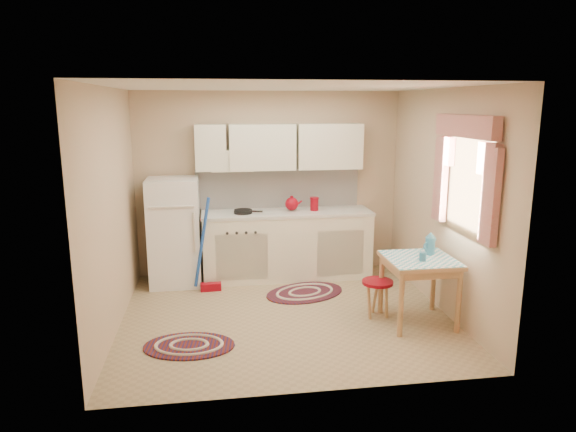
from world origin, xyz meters
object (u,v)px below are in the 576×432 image
(fridge, at_px, (175,232))
(table, at_px, (418,291))
(stool, at_px, (377,299))
(base_cabinets, at_px, (287,246))

(fridge, distance_m, table, 3.15)
(table, distance_m, stool, 0.47)
(fridge, distance_m, stool, 2.74)
(base_cabinets, xyz_separation_m, stool, (0.80, -1.49, -0.23))
(fridge, height_order, table, fridge)
(stool, bearing_deg, table, -28.22)
(table, bearing_deg, fridge, 148.32)
(stool, bearing_deg, fridge, 147.76)
(base_cabinets, height_order, table, base_cabinets)
(fridge, xyz_separation_m, table, (2.67, -1.65, -0.34))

